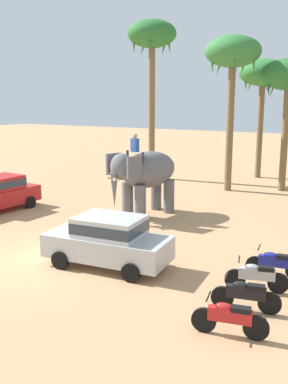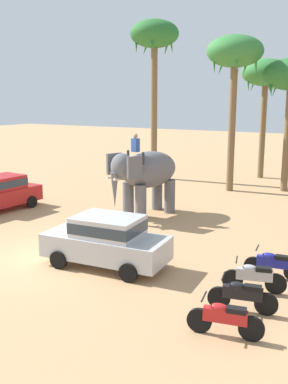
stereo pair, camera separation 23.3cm
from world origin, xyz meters
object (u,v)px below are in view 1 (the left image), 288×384
object	(u,v)px
motorcycle_mid_row	(256,276)
motorcycle_fourth_in_row	(275,263)
palm_tree_far_back	(152,40)
palm_tree_leaning_seaward	(233,57)
motorcycle_nearest_camera	(230,317)
elephant_with_mahout	(145,173)
motorcycle_second_in_row	(246,294)
car_sedan_foreground	(108,239)
palm_tree_behind_elephant	(263,76)

from	to	relation	value
motorcycle_mid_row	motorcycle_fourth_in_row	bearing A→B (deg)	79.51
palm_tree_far_back	palm_tree_leaning_seaward	bearing A→B (deg)	-13.90
motorcycle_mid_row	palm_tree_leaning_seaward	distance (m)	16.05
palm_tree_far_back	palm_tree_leaning_seaward	distance (m)	6.34
motorcycle_nearest_camera	motorcycle_fourth_in_row	distance (m)	3.99
elephant_with_mahout	motorcycle_nearest_camera	bearing A→B (deg)	-50.48
motorcycle_nearest_camera	motorcycle_second_in_row	distance (m)	1.39
elephant_with_mahout	motorcycle_mid_row	size ratio (longest dim) A/B	2.28
palm_tree_far_back	car_sedan_foreground	bearing A→B (deg)	-66.41
motorcycle_mid_row	motorcycle_second_in_row	bearing A→B (deg)	-86.05
car_sedan_foreground	motorcycle_fourth_in_row	world-z (taller)	car_sedan_foreground
elephant_with_mahout	palm_tree_far_back	xyz separation A→B (m)	(-4.47, 8.92, 7.11)
car_sedan_foreground	motorcycle_fourth_in_row	distance (m)	5.30
car_sedan_foreground	palm_tree_behind_elephant	size ratio (longest dim) A/B	0.53
elephant_with_mahout	motorcycle_second_in_row	bearing A→B (deg)	-45.60
car_sedan_foreground	palm_tree_far_back	distance (m)	18.52
car_sedan_foreground	motorcycle_mid_row	distance (m)	4.80
palm_tree_behind_elephant	car_sedan_foreground	bearing A→B (deg)	-89.15
motorcycle_second_in_row	motorcycle_fourth_in_row	distance (m)	2.61
motorcycle_nearest_camera	motorcycle_second_in_row	world-z (taller)	same
palm_tree_far_back	motorcycle_fourth_in_row	bearing A→B (deg)	-49.22
motorcycle_mid_row	palm_tree_leaning_seaward	bearing A→B (deg)	112.16
motorcycle_second_in_row	motorcycle_mid_row	size ratio (longest dim) A/B	1.01
palm_tree_far_back	elephant_with_mahout	bearing A→B (deg)	-63.38
elephant_with_mahout	palm_tree_leaning_seaward	distance (m)	9.51
elephant_with_mahout	palm_tree_behind_elephant	bearing A→B (deg)	81.55
car_sedan_foreground	motorcycle_nearest_camera	size ratio (longest dim) A/B	2.37
motorcycle_second_in_row	palm_tree_far_back	size ratio (longest dim) A/B	0.17
elephant_with_mahout	motorcycle_fourth_in_row	world-z (taller)	elephant_with_mahout
motorcycle_mid_row	palm_tree_leaning_seaward	world-z (taller)	palm_tree_leaning_seaward
motorcycle_mid_row	palm_tree_far_back	distance (m)	20.54
motorcycle_nearest_camera	palm_tree_behind_elephant	bearing A→B (deg)	103.63
car_sedan_foreground	motorcycle_nearest_camera	bearing A→B (deg)	-24.76
palm_tree_behind_elephant	motorcycle_fourth_in_row	bearing A→B (deg)	-73.07
motorcycle_fourth_in_row	palm_tree_leaning_seaward	distance (m)	15.11
car_sedan_foreground	motorcycle_fourth_in_row	size ratio (longest dim) A/B	2.36
elephant_with_mahout	palm_tree_leaning_seaward	size ratio (longest dim) A/B	0.45
palm_tree_behind_elephant	motorcycle_nearest_camera	bearing A→B (deg)	-76.37
elephant_with_mahout	motorcycle_second_in_row	world-z (taller)	elephant_with_mahout
elephant_with_mahout	palm_tree_leaning_seaward	xyz separation A→B (m)	(1.53, 7.44, 5.73)
motorcycle_second_in_row	palm_tree_leaning_seaward	xyz separation A→B (m)	(-5.49, 14.61, 7.25)
motorcycle_nearest_camera	motorcycle_mid_row	bearing A→B (deg)	92.69
motorcycle_nearest_camera	palm_tree_far_back	bearing A→B (deg)	123.41
car_sedan_foreground	elephant_with_mahout	bearing A→B (deg)	109.04
motorcycle_nearest_camera	motorcycle_fourth_in_row	size ratio (longest dim) A/B	0.99
elephant_with_mahout	motorcycle_second_in_row	size ratio (longest dim) A/B	2.26
motorcycle_second_in_row	car_sedan_foreground	bearing A→B (deg)	169.87
motorcycle_fourth_in_row	palm_tree_far_back	size ratio (longest dim) A/B	0.17
motorcycle_second_in_row	motorcycle_mid_row	bearing A→B (deg)	93.95
motorcycle_mid_row	car_sedan_foreground	bearing A→B (deg)	-174.15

